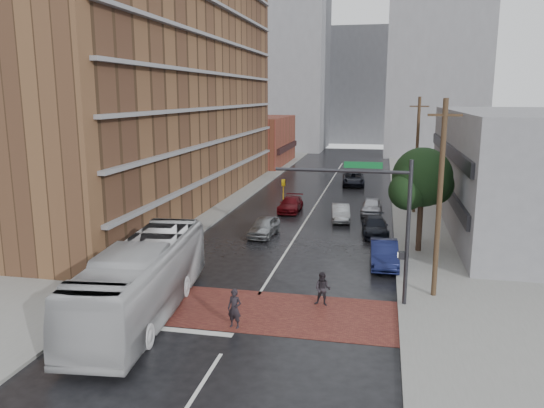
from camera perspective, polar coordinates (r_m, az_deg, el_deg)
The scene contains 24 objects.
ground at distance 25.51m, azimuth -2.77°, elevation -11.77°, with size 160.00×160.00×0.00m, color black.
crosswalk at distance 25.95m, azimuth -2.49°, elevation -11.32°, with size 14.00×5.00×0.02m, color brown.
sidewalk_west at distance 51.73m, azimuth -8.13°, elevation 0.32°, with size 9.00×90.00×0.15m, color gray.
sidewalk_east at distance 48.99m, azimuth 18.07°, elevation -0.78°, with size 9.00×90.00×0.15m, color gray.
apartment_block at distance 50.88m, azimuth -11.74°, elevation 15.78°, with size 10.00×44.00×28.00m, color brown.
storefront_west at distance 78.99m, azimuth -1.33°, elevation 6.83°, with size 8.00×16.00×7.00m, color brown.
building_east at distance 44.26m, azimuth 25.54°, elevation 3.20°, with size 11.00×26.00×9.00m, color gray.
distant_tower_west at distance 102.76m, azimuth 0.67°, elevation 14.93°, with size 18.00×16.00×32.00m, color gray.
distant_tower_east at distance 95.29m, azimuth 17.35°, elevation 15.88°, with size 16.00×14.00×36.00m, color gray.
distant_tower_center at distance 117.80m, azimuth 9.19°, elevation 12.42°, with size 12.00×10.00×24.00m, color gray.
street_tree at distance 35.17m, azimuth 15.86°, elevation 2.37°, with size 4.20×4.10×6.90m.
signal_mast at distance 25.70m, azimuth 11.28°, elevation -0.71°, with size 6.50×0.30×7.20m.
utility_pole_near at distance 27.24m, azimuth 17.58°, elevation 0.53°, with size 1.60×0.26×10.00m.
utility_pole_far at distance 46.98m, azimuth 15.30°, elevation 5.14°, with size 1.60×0.26×10.00m.
transit_bus at distance 25.55m, azimuth -13.74°, elevation -7.87°, with size 2.93×12.52×3.49m, color #B9B9BB.
pedestrian_a at distance 23.87m, azimuth -4.06°, elevation -11.16°, with size 0.65×0.43×1.79m, color black.
pedestrian_b at distance 26.31m, azimuth 5.47°, elevation -9.10°, with size 0.82×0.64×1.68m, color black.
car_travel_a at distance 38.77m, azimuth -0.86°, elevation -2.42°, with size 1.67×4.15×1.41m, color #95999C.
car_travel_b at distance 43.79m, azimuth 7.40°, elevation -0.93°, with size 1.41×4.06×1.34m, color #9DA1A4.
car_travel_c at distance 46.95m, azimuth 2.01°, elevation -0.02°, with size 1.80×4.43×1.28m, color #650B11.
suv_travel at distance 61.17m, azimuth 8.74°, elevation 2.67°, with size 2.43×5.26×1.46m, color black.
car_parked_near at distance 32.75m, azimuth 11.96°, elevation -5.25°, with size 1.60×4.59×1.51m, color #12173F.
car_parked_mid at distance 39.78m, azimuth 11.03°, elevation -2.36°, with size 1.82×4.49×1.30m, color black.
car_parked_far at distance 46.52m, azimuth 10.66°, elevation -0.23°, with size 1.70×4.21×1.44m, color #ACADB4.
Camera 1 is at (6.00, -22.63, 10.14)m, focal length 35.00 mm.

